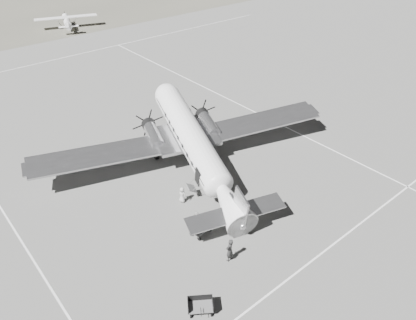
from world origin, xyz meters
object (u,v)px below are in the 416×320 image
object	(u,v)px
dc3_airliner	(194,145)
passenger	(182,195)
light_plane_right	(67,22)
baggage_cart_near	(201,228)
baggage_cart_far	(200,306)
ground_crew	(230,250)
ramp_agent	(197,219)

from	to	relation	value
dc3_airliner	passenger	world-z (taller)	dc3_airliner
light_plane_right	baggage_cart_near	bearing A→B (deg)	-85.61
light_plane_right	baggage_cart_far	size ratio (longest dim) A/B	6.91
ground_crew	ramp_agent	size ratio (longest dim) A/B	1.34
ramp_agent	passenger	size ratio (longest dim) A/B	0.98
dc3_airliner	ramp_agent	distance (m)	8.32
dc3_airliner	baggage_cart_far	distance (m)	16.28
baggage_cart_near	ground_crew	size ratio (longest dim) A/B	0.91
baggage_cart_near	ramp_agent	distance (m)	0.90
ground_crew	ramp_agent	xyz separation A→B (m)	(0.38, 4.37, -0.26)
light_plane_right	dc3_airliner	bearing A→B (deg)	-82.39
dc3_airliner	ramp_agent	bearing A→B (deg)	-110.35
baggage_cart_far	passenger	world-z (taller)	passenger
baggage_cart_far	passenger	distance (m)	11.36
passenger	baggage_cart_near	bearing A→B (deg)	150.48
dc3_airliner	ground_crew	size ratio (longest dim) A/B	15.26
dc3_airliner	ground_crew	distance (m)	12.13
ground_crew	passenger	distance (m)	7.79
baggage_cart_far	light_plane_right	bearing A→B (deg)	107.73
light_plane_right	ground_crew	world-z (taller)	light_plane_right
baggage_cart_near	dc3_airliner	bearing A→B (deg)	44.02
baggage_cart_near	ramp_agent	size ratio (longest dim) A/B	1.22
light_plane_right	baggage_cart_near	xyz separation A→B (m)	(-16.08, -62.01, -0.74)
ground_crew	light_plane_right	bearing A→B (deg)	-118.63
dc3_airliner	passenger	bearing A→B (deg)	-124.29
dc3_airliner	baggage_cart_near	size ratio (longest dim) A/B	16.79
dc3_airliner	light_plane_right	distance (m)	55.90
baggage_cart_near	passenger	world-z (taller)	passenger
dc3_airliner	passenger	xyz separation A→B (m)	(-3.87, -3.11, -2.15)
ground_crew	dc3_airliner	bearing A→B (deg)	-130.69
baggage_cart_near	passenger	bearing A→B (deg)	62.42
ramp_agent	passenger	xyz separation A→B (m)	(1.00, 3.29, 0.01)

